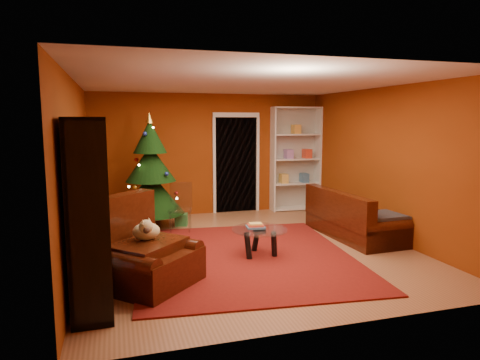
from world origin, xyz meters
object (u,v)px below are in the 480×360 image
object	(u,v)px
gift_box_red	(155,215)
sofa	(355,213)
media_unit	(92,202)
armchair	(147,250)
christmas_tree	(151,172)
gift_box_teal	(140,220)
coffee_table	(259,242)
white_bookshelf	(295,159)
rug	(246,256)
gift_box_green	(181,219)
dog	(146,231)
acrylic_chair	(180,210)

from	to	relation	value
gift_box_red	sofa	bearing A→B (deg)	-34.59
media_unit	armchair	distance (m)	0.92
christmas_tree	gift_box_red	size ratio (longest dim) A/B	11.02
gift_box_teal	coffee_table	bearing A→B (deg)	-54.06
christmas_tree	gift_box_teal	world-z (taller)	christmas_tree
white_bookshelf	coffee_table	xyz separation A→B (m)	(-1.90, -3.01, -0.94)
rug	armchair	xyz separation A→B (m)	(-1.48, -0.70, 0.44)
gift_box_teal	white_bookshelf	distance (m)	3.74
rug	gift_box_green	xyz separation A→B (m)	(-0.62, 2.23, 0.11)
rug	christmas_tree	xyz separation A→B (m)	(-1.18, 2.23, 1.05)
coffee_table	rug	bearing A→B (deg)	173.32
dog	media_unit	bearing A→B (deg)	114.19
christmas_tree	coffee_table	world-z (taller)	christmas_tree
sofa	coffee_table	bearing A→B (deg)	104.13
acrylic_chair	coffee_table	bearing A→B (deg)	-49.37
media_unit	white_bookshelf	size ratio (longest dim) A/B	1.12
media_unit	rug	bearing A→B (deg)	9.33
gift_box_green	dog	xyz separation A→B (m)	(-0.86, -2.87, 0.55)
christmas_tree	acrylic_chair	distance (m)	0.94
gift_box_green	white_bookshelf	xyz separation A→B (m)	(2.73, 0.76, 1.05)
christmas_tree	white_bookshelf	xyz separation A→B (m)	(3.29, 0.76, 0.10)
sofa	coffee_table	xyz separation A→B (m)	(-1.97, -0.59, -0.20)
gift_box_teal	dog	bearing A→B (deg)	-91.50
gift_box_red	armchair	world-z (taller)	armchair
sofa	media_unit	bearing A→B (deg)	100.03
armchair	gift_box_green	bearing A→B (deg)	28.58
christmas_tree	rug	bearing A→B (deg)	-62.13
white_bookshelf	armchair	bearing A→B (deg)	-131.63
armchair	coffee_table	size ratio (longest dim) A/B	1.38
coffee_table	acrylic_chair	xyz separation A→B (m)	(-0.91, 1.79, 0.19)
gift_box_teal	coffee_table	size ratio (longest dim) A/B	0.40
dog	coffee_table	size ratio (longest dim) A/B	0.48
gift_box_teal	sofa	xyz separation A→B (m)	(3.59, -1.65, 0.25)
rug	coffee_table	size ratio (longest dim) A/B	4.36
rug	acrylic_chair	bearing A→B (deg)	111.81
gift_box_teal	christmas_tree	bearing A→B (deg)	5.22
dog	sofa	size ratio (longest dim) A/B	0.20
white_bookshelf	sofa	world-z (taller)	white_bookshelf
rug	white_bookshelf	distance (m)	3.83
gift_box_green	armchair	size ratio (longest dim) A/B	0.20
christmas_tree	armchair	bearing A→B (deg)	-95.93
media_unit	acrylic_chair	world-z (taller)	media_unit
white_bookshelf	acrylic_chair	bearing A→B (deg)	-153.82
gift_box_teal	white_bookshelf	bearing A→B (deg)	12.52
acrylic_chair	dog	bearing A→B (deg)	-94.54
rug	media_unit	bearing A→B (deg)	-169.53
coffee_table	sofa	bearing A→B (deg)	16.63
media_unit	coffee_table	distance (m)	2.49
gift_box_red	dog	bearing A→B (deg)	-96.75
gift_box_red	coffee_table	world-z (taller)	coffee_table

